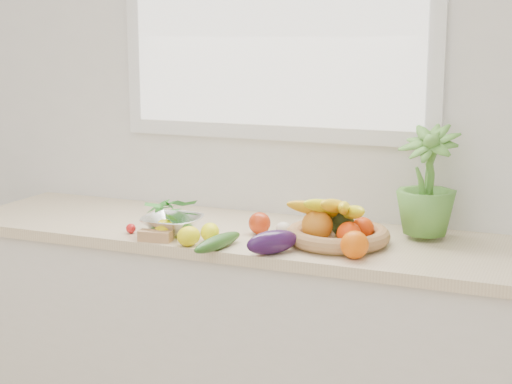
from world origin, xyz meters
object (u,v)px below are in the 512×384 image
at_px(apple, 260,223).
at_px(potted_herb, 427,180).
at_px(eggplant, 273,242).
at_px(cucumber, 218,242).
at_px(colander_with_spinach, 172,219).
at_px(fruit_basket, 337,229).

relative_size(apple, potted_herb, 0.21).
relative_size(eggplant, cucumber, 0.75).
xyz_separation_m(potted_herb, colander_with_spinach, (-0.85, -0.29, -0.15)).
bearing_deg(fruit_basket, apple, 176.13).
relative_size(potted_herb, fruit_basket, 0.98).
height_order(eggplant, colander_with_spinach, colander_with_spinach).
distance_m(apple, potted_herb, 0.61).
bearing_deg(eggplant, colander_with_spinach, 167.32).
bearing_deg(potted_herb, colander_with_spinach, -161.01).
xyz_separation_m(eggplant, potted_herb, (0.42, 0.39, 0.17)).
xyz_separation_m(eggplant, cucumber, (-0.19, -0.02, -0.02)).
distance_m(eggplant, colander_with_spinach, 0.44).
xyz_separation_m(apple, potted_herb, (0.56, 0.16, 0.17)).
relative_size(fruit_basket, colander_with_spinach, 1.84).
distance_m(apple, fruit_basket, 0.30).
xyz_separation_m(apple, colander_with_spinach, (-0.29, -0.13, 0.02)).
distance_m(eggplant, fruit_basket, 0.26).
distance_m(fruit_basket, colander_with_spinach, 0.59).
bearing_deg(cucumber, eggplant, 6.28).
height_order(cucumber, potted_herb, potted_herb).
distance_m(apple, colander_with_spinach, 0.31).
xyz_separation_m(apple, eggplant, (0.14, -0.22, -0.00)).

